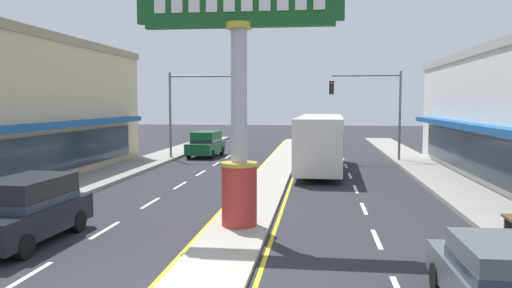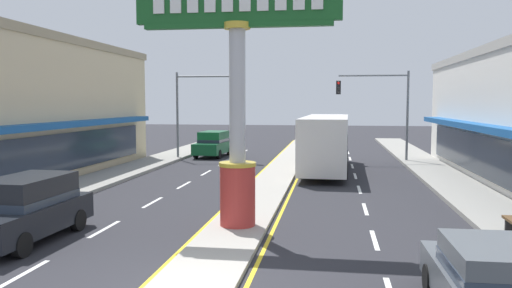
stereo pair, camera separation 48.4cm
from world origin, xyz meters
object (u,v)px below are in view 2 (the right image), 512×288
(traffic_light_right_side, at_px, (381,100))
(suv_mid_left_lane, at_px, (26,208))
(district_sign, at_px, (237,93))
(bus_near_right_lane, at_px, (326,140))
(suv_far_right_lane, at_px, (213,144))
(traffic_light_left_side, at_px, (201,100))
(sedan_near_left_lane, at_px, (491,282))

(traffic_light_right_side, height_order, suv_mid_left_lane, traffic_light_right_side)
(district_sign, relative_size, suv_mid_left_lane, 1.72)
(district_sign, height_order, traffic_light_right_side, district_sign)
(district_sign, relative_size, traffic_light_right_side, 1.29)
(district_sign, bearing_deg, bus_near_right_lane, 79.72)
(suv_far_right_lane, distance_m, suv_mid_left_lane, 23.52)
(traffic_light_left_side, distance_m, sedan_near_left_lane, 28.04)
(suv_mid_left_lane, bearing_deg, traffic_light_left_side, 90.78)
(traffic_light_right_side, distance_m, suv_far_right_lane, 12.68)
(suv_far_right_lane, height_order, sedan_near_left_lane, suv_far_right_lane)
(traffic_light_left_side, height_order, traffic_light_right_side, same)
(sedan_near_left_lane, height_order, suv_mid_left_lane, suv_mid_left_lane)
(traffic_light_left_side, relative_size, bus_near_right_lane, 0.55)
(bus_near_right_lane, xyz_separation_m, suv_far_right_lane, (-8.52, 6.86, -0.88))
(bus_near_right_lane, relative_size, suv_far_right_lane, 2.40)
(district_sign, xyz_separation_m, traffic_light_left_side, (-6.20, 18.93, -0.14))
(sedan_near_left_lane, bearing_deg, traffic_light_right_side, 89.36)
(district_sign, height_order, bus_near_right_lane, district_sign)
(traffic_light_left_side, bearing_deg, district_sign, -71.87)
(traffic_light_right_side, bearing_deg, bus_near_right_lane, -125.68)
(traffic_light_right_side, height_order, suv_far_right_lane, traffic_light_right_side)
(traffic_light_right_side, distance_m, sedan_near_left_lane, 25.75)
(bus_near_right_lane, height_order, sedan_near_left_lane, bus_near_right_lane)
(suv_far_right_lane, relative_size, sedan_near_left_lane, 1.09)
(bus_near_right_lane, bearing_deg, sedan_near_left_lane, -80.86)
(bus_near_right_lane, distance_m, suv_mid_left_lane, 18.73)
(sedan_near_left_lane, bearing_deg, suv_far_right_lane, 113.35)
(sedan_near_left_lane, xyz_separation_m, suv_mid_left_lane, (-11.82, 3.87, 0.20))
(traffic_light_left_side, bearing_deg, bus_near_right_lane, -27.20)
(bus_near_right_lane, bearing_deg, district_sign, -100.28)
(district_sign, xyz_separation_m, sedan_near_left_lane, (5.91, -6.12, -3.60))
(district_sign, relative_size, sedan_near_left_lane, 1.85)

